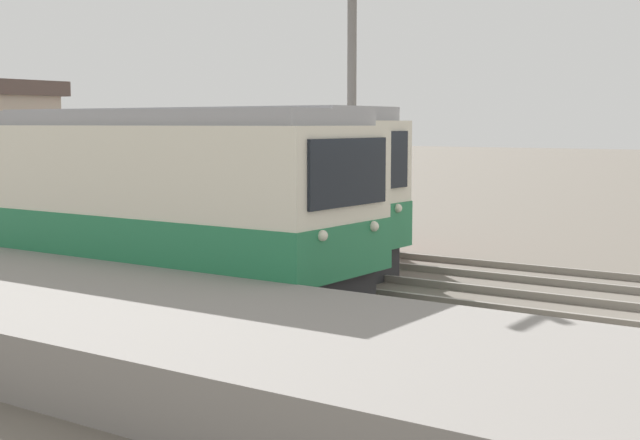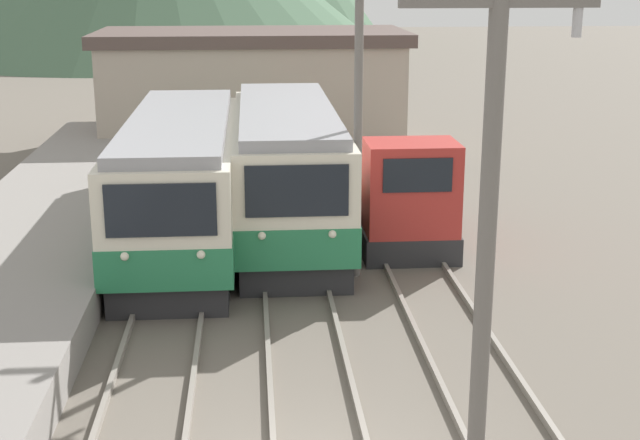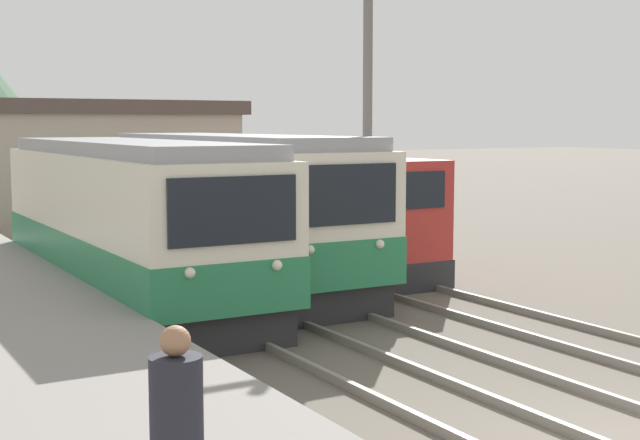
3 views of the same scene
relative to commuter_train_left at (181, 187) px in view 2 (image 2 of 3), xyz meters
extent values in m
cube|color=#28282B|center=(0.00, 0.01, -1.27)|extent=(2.58, 10.19, 0.70)
cube|color=silver|center=(0.00, 0.01, 0.33)|extent=(2.80, 10.61, 2.50)
cube|color=#267A4C|center=(0.00, 0.01, -0.47)|extent=(2.84, 10.65, 0.90)
cube|color=black|center=(0.00, -5.33, 0.83)|extent=(2.24, 0.06, 1.10)
sphere|color=silver|center=(-0.77, -5.34, -0.12)|extent=(0.18, 0.18, 0.18)
sphere|color=silver|center=(0.77, -5.34, -0.12)|extent=(0.18, 0.18, 0.18)
cube|color=#939399|center=(0.00, 0.01, 1.72)|extent=(2.46, 10.19, 0.28)
cube|color=#28282B|center=(2.80, 0.91, -1.27)|extent=(2.58, 9.76, 0.70)
cube|color=silver|center=(2.80, 0.91, 0.37)|extent=(2.80, 10.16, 2.59)
cube|color=#267A4C|center=(2.80, 0.91, -0.46)|extent=(2.84, 10.20, 0.93)
cube|color=black|center=(2.80, -4.20, 0.89)|extent=(2.24, 0.06, 1.14)
sphere|color=silver|center=(2.03, -4.21, -0.09)|extent=(0.18, 0.18, 0.18)
sphere|color=silver|center=(3.57, -4.21, -0.09)|extent=(0.18, 0.18, 0.18)
cube|color=#939399|center=(2.80, 0.91, 1.81)|extent=(2.46, 9.76, 0.28)
cube|color=#28282B|center=(5.80, 0.42, -1.27)|extent=(2.40, 5.30, 0.70)
cube|color=#B22D28|center=(5.80, -1.38, 0.23)|extent=(2.28, 1.70, 2.30)
cube|color=black|center=(5.80, -2.25, 0.73)|extent=(1.68, 0.04, 0.83)
cube|color=#B22D28|center=(5.80, 1.27, -0.22)|extent=(1.92, 3.50, 1.40)
cylinder|color=black|center=(5.80, 1.27, 0.73)|extent=(0.16, 0.16, 0.50)
cylinder|color=slate|center=(4.30, -13.93, 1.96)|extent=(0.20, 0.20, 7.18)
cube|color=slate|center=(4.30, -13.93, 5.20)|extent=(2.00, 0.12, 0.12)
cylinder|color=#B2B2B7|center=(5.10, -13.93, 5.00)|extent=(0.10, 0.10, 0.30)
cylinder|color=slate|center=(4.30, -2.63, 1.96)|extent=(0.20, 0.20, 7.18)
cube|color=#AD9E8E|center=(1.97, 14.44, 0.45)|extent=(12.00, 6.00, 4.16)
cube|color=#51423D|center=(1.97, 14.44, 2.78)|extent=(12.60, 6.30, 0.50)
camera|label=1|loc=(-12.08, -13.11, 1.61)|focal=50.00mm
camera|label=2|loc=(1.83, -22.75, 5.53)|focal=50.00mm
camera|label=3|loc=(-5.89, -18.34, 2.22)|focal=50.00mm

